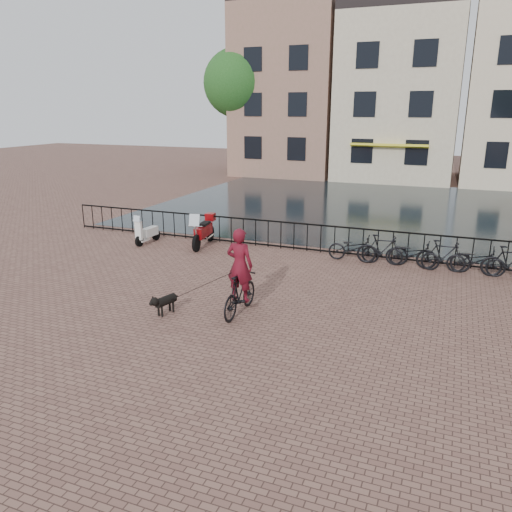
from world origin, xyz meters
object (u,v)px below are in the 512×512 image
at_px(motorcycle, 203,228).
at_px(scooter, 147,228).
at_px(cyclist, 240,277).
at_px(dog, 166,303).

distance_m(motorcycle, scooter, 2.22).
relative_size(cyclist, motorcycle, 1.27).
height_order(cyclist, dog, cyclist).
bearing_deg(cyclist, dog, 23.13).
distance_m(cyclist, motorcycle, 6.61).
height_order(dog, scooter, scooter).
distance_m(dog, scooter, 7.10).
relative_size(cyclist, dog, 2.92).
height_order(motorcycle, scooter, motorcycle).
bearing_deg(dog, cyclist, 37.29).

